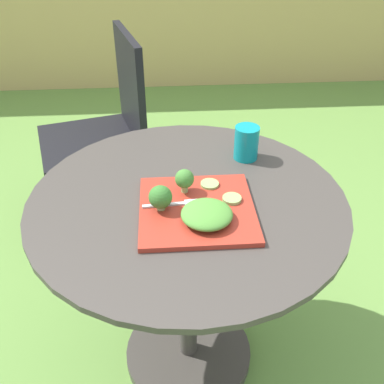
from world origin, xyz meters
name	(u,v)px	position (x,y,z in m)	size (l,w,h in m)	color
ground_plane	(188,355)	(0.00, 0.00, 0.00)	(12.00, 12.00, 0.00)	#669342
patio_table	(188,268)	(0.00, 0.00, 0.44)	(0.86, 0.86, 0.70)	#423D38
patio_chair	(109,121)	(-0.30, 0.85, 0.53)	(0.54, 0.54, 0.90)	black
salad_plate	(197,209)	(0.02, -0.06, 0.71)	(0.29, 0.29, 0.01)	#AD3323
drinking_glass	(246,144)	(0.19, 0.20, 0.75)	(0.07, 0.07, 0.10)	#0F8C93
fork	(178,204)	(-0.03, -0.05, 0.72)	(0.15, 0.03, 0.00)	silver
lettuce_mound	(207,214)	(0.04, -0.12, 0.74)	(0.13, 0.13, 0.04)	#519338
broccoli_floret_0	(185,179)	(-0.01, 0.01, 0.76)	(0.05, 0.05, 0.07)	#99B770
broccoli_floret_1	(160,197)	(-0.07, -0.06, 0.76)	(0.06, 0.06, 0.07)	#99B770
cucumber_slice_0	(210,184)	(0.06, 0.03, 0.72)	(0.05, 0.05, 0.01)	#8EB766
cucumber_slice_1	(232,199)	(0.11, -0.04, 0.72)	(0.05, 0.05, 0.01)	#8EB766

